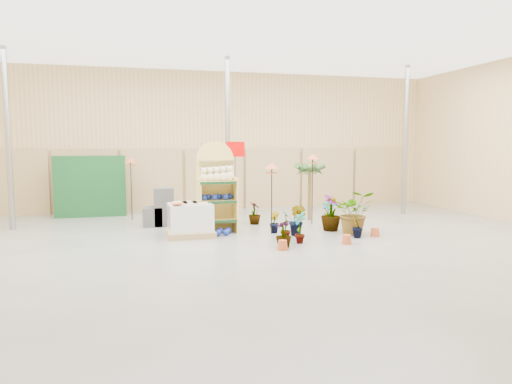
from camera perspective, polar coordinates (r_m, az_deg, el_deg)
The scene contains 23 objects.
room at distance 10.12m, azimuth -0.84°, elevation 6.48°, with size 15.20×12.10×4.70m.
display_shelf at distance 11.13m, azimuth -5.01°, elevation 0.18°, with size 0.94×0.62×2.20m.
teddy_bears at distance 11.00m, azimuth -4.76°, elevation 2.14°, with size 0.82×0.23×0.36m.
gazing_balls_shelf at distance 11.03m, azimuth -4.90°, elevation -0.62°, with size 0.81×0.28×0.15m.
gazing_balls_floor at distance 10.80m, azimuth -4.62°, elevation -4.99°, with size 0.63×0.39×0.15m.
pallet_stack at distance 10.69m, azimuth -8.23°, elevation -3.45°, with size 1.11×0.94×0.80m.
charcoal_planters at distance 12.20m, azimuth -11.91°, elevation -2.22°, with size 0.80×0.50×1.00m.
trellis_stock at distance 14.27m, azimuth -19.99°, elevation 0.67°, with size 2.00×0.30×1.80m, color #11451C.
offer_sign at distance 12.17m, azimuth -2.61°, elevation 3.34°, with size 0.50×0.08×2.20m.
bird_table_front at distance 10.74m, azimuth 1.98°, elevation 3.02°, with size 0.34×0.34×1.70m.
bird_table_right at distance 12.11m, azimuth 7.10°, elevation 4.10°, with size 0.34×0.34×1.88m.
bird_table_back at distance 13.24m, azimuth -15.41°, elevation 3.63°, with size 0.34×0.34×1.77m.
palm at distance 12.83m, azimuth 6.74°, elevation 2.96°, with size 0.70×0.70×1.72m.
potted_plant_0 at distance 10.19m, azimuth 3.74°, elevation -3.99°, with size 0.38×0.26×0.73m, color #2D4F21.
potted_plant_1 at distance 10.67m, azimuth 5.20°, elevation -3.51°, with size 0.41×0.33×0.74m, color #2D4F21.
potted_plant_3 at distance 11.42m, azimuth 9.35°, elevation -2.57°, with size 0.50×0.50×0.89m, color #2D4F21.
potted_plant_4 at distance 12.13m, azimuth 9.01°, elevation -2.57°, with size 0.36×0.24×0.68m, color #2D4F21.
potted_plant_5 at distance 11.02m, azimuth 2.26°, elevation -3.77°, with size 0.29×0.23×0.52m, color #2D4F21.
potted_plant_7 at distance 9.47m, azimuth 3.46°, elevation -5.23°, with size 0.32×0.32×0.57m, color #2D4F21.
potted_plant_8 at distance 9.87m, azimuth 5.44°, elevation -4.45°, with size 0.36×0.24×0.69m, color #2D4F21.
potted_plant_9 at distance 10.65m, azimuth 12.48°, elevation -4.25°, with size 0.29×0.23×0.52m, color #2D4F21.
potted_plant_10 at distance 11.06m, azimuth 12.22°, elevation -2.50°, with size 0.94×0.82×1.05m, color #2D4F21.
potted_plant_11 at distance 12.19m, azimuth -0.17°, elevation -2.63°, with size 0.34×0.34×0.61m, color #2D4F21.
Camera 1 is at (-2.32, -8.94, 2.11)m, focal length 32.00 mm.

